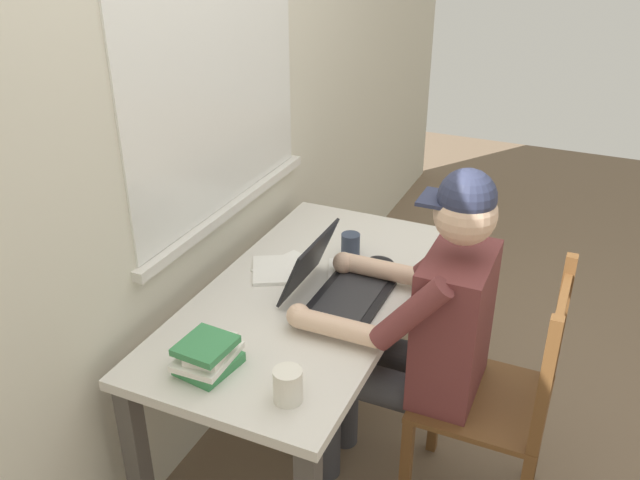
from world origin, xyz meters
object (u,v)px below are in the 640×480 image
computer_mouse (381,261)px  coffee_mug_dark (351,245)px  desk (308,314)px  wooden_chair (498,401)px  seated_person (421,325)px  book_stack_main (208,355)px  coffee_mug_white (288,385)px  laptop (334,283)px

computer_mouse → coffee_mug_dark: bearing=81.5°
desk → wooden_chair: (-0.03, -0.70, -0.14)m
seated_person → computer_mouse: 0.40m
wooden_chair → computer_mouse: 0.66m
desk → computer_mouse: 0.35m
desk → seated_person: 0.43m
computer_mouse → book_stack_main: book_stack_main is taller
coffee_mug_white → coffee_mug_dark: coffee_mug_white is taller
coffee_mug_white → desk: bearing=19.5°
desk → computer_mouse: (0.28, -0.17, 0.11)m
desk → computer_mouse: size_ratio=13.90×
laptop → book_stack_main: bearing=160.9°
wooden_chair → laptop: wooden_chair is taller
desk → book_stack_main: size_ratio=7.02×
desk → coffee_mug_white: coffee_mug_white is taller
laptop → coffee_mug_white: bearing=-170.1°
desk → seated_person: seated_person is taller
seated_person → book_stack_main: bearing=133.6°
laptop → seated_person: bearing=-96.6°
coffee_mug_dark → coffee_mug_white: bearing=-169.9°
coffee_mug_dark → wooden_chair: bearing=-116.6°
laptop → coffee_mug_dark: size_ratio=2.99×
desk → wooden_chair: size_ratio=1.45×
wooden_chair → computer_mouse: size_ratio=9.58×
coffee_mug_dark → book_stack_main: size_ratio=0.56×
seated_person → book_stack_main: seated_person is taller
computer_mouse → book_stack_main: (-0.80, 0.26, 0.03)m
computer_mouse → coffee_mug_dark: coffee_mug_dark is taller
seated_person → computer_mouse: seated_person is taller
wooden_chair → seated_person: bearing=90.0°
coffee_mug_white → coffee_mug_dark: size_ratio=1.10×
desk → laptop: laptop is taller
seated_person → coffee_mug_white: (-0.51, 0.23, 0.06)m
computer_mouse → coffee_mug_dark: size_ratio=0.91×
desk → wooden_chair: bearing=-92.4°
wooden_chair → book_stack_main: bearing=121.5°
wooden_chair → coffee_mug_dark: (0.33, 0.66, 0.28)m
book_stack_main → wooden_chair: bearing=-58.5°
desk → computer_mouse: bearing=-31.6°
coffee_mug_dark → book_stack_main: 0.83m
seated_person → coffee_mug_dark: (0.33, 0.38, 0.06)m
seated_person → computer_mouse: size_ratio=12.63×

